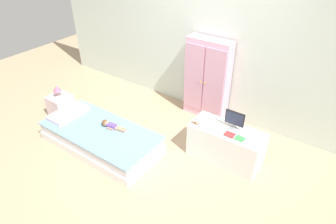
{
  "coord_description": "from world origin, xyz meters",
  "views": [
    {
      "loc": [
        2.0,
        -2.41,
        2.8
      ],
      "look_at": [
        0.05,
        0.35,
        0.59
      ],
      "focal_mm": 31.68,
      "sensor_mm": 36.0,
      "label": 1
    }
  ],
  "objects_px": {
    "rocking_horse_toy": "(196,120)",
    "book_green": "(240,139)",
    "doll": "(109,125)",
    "book_red": "(230,135)",
    "nightstand": "(61,106)",
    "bed": "(101,138)",
    "tv_monitor": "(235,119)",
    "table_lamp": "(57,89)",
    "wardrobe": "(207,79)",
    "tv_stand": "(225,144)"
  },
  "relations": [
    {
      "from": "rocking_horse_toy",
      "to": "book_red",
      "type": "relative_size",
      "value": 0.93
    },
    {
      "from": "bed",
      "to": "tv_monitor",
      "type": "relative_size",
      "value": 6.72
    },
    {
      "from": "nightstand",
      "to": "book_red",
      "type": "relative_size",
      "value": 2.88
    },
    {
      "from": "table_lamp",
      "to": "wardrobe",
      "type": "relative_size",
      "value": 0.15
    },
    {
      "from": "book_green",
      "to": "rocking_horse_toy",
      "type": "bearing_deg",
      "value": -176.62
    },
    {
      "from": "wardrobe",
      "to": "rocking_horse_toy",
      "type": "height_order",
      "value": "wardrobe"
    },
    {
      "from": "nightstand",
      "to": "tv_stand",
      "type": "distance_m",
      "value": 2.79
    },
    {
      "from": "bed",
      "to": "tv_stand",
      "type": "bearing_deg",
      "value": 25.98
    },
    {
      "from": "bed",
      "to": "table_lamp",
      "type": "xyz_separation_m",
      "value": [
        -1.14,
        0.19,
        0.36
      ]
    },
    {
      "from": "doll",
      "to": "nightstand",
      "type": "distance_m",
      "value": 1.21
    },
    {
      "from": "nightstand",
      "to": "table_lamp",
      "type": "height_order",
      "value": "table_lamp"
    },
    {
      "from": "bed",
      "to": "rocking_horse_toy",
      "type": "height_order",
      "value": "rocking_horse_toy"
    },
    {
      "from": "tv_monitor",
      "to": "book_red",
      "type": "bearing_deg",
      "value": -81.26
    },
    {
      "from": "bed",
      "to": "doll",
      "type": "xyz_separation_m",
      "value": [
        0.07,
        0.13,
        0.18
      ]
    },
    {
      "from": "wardrobe",
      "to": "book_green",
      "type": "bearing_deg",
      "value": -43.19
    },
    {
      "from": "wardrobe",
      "to": "book_red",
      "type": "distance_m",
      "value": 1.26
    },
    {
      "from": "rocking_horse_toy",
      "to": "book_green",
      "type": "relative_size",
      "value": 1.01
    },
    {
      "from": "bed",
      "to": "book_green",
      "type": "height_order",
      "value": "book_green"
    },
    {
      "from": "tv_stand",
      "to": "bed",
      "type": "bearing_deg",
      "value": -154.02
    },
    {
      "from": "bed",
      "to": "table_lamp",
      "type": "height_order",
      "value": "table_lamp"
    },
    {
      "from": "wardrobe",
      "to": "book_red",
      "type": "xyz_separation_m",
      "value": [
        0.85,
        -0.93,
        -0.16
      ]
    },
    {
      "from": "bed",
      "to": "rocking_horse_toy",
      "type": "distance_m",
      "value": 1.41
    },
    {
      "from": "book_green",
      "to": "doll",
      "type": "bearing_deg",
      "value": -162.31
    },
    {
      "from": "doll",
      "to": "rocking_horse_toy",
      "type": "xyz_separation_m",
      "value": [
        1.12,
        0.52,
        0.23
      ]
    },
    {
      "from": "tv_stand",
      "to": "table_lamp",
      "type": "bearing_deg",
      "value": -167.87
    },
    {
      "from": "table_lamp",
      "to": "bed",
      "type": "bearing_deg",
      "value": -9.43
    },
    {
      "from": "bed",
      "to": "book_red",
      "type": "bearing_deg",
      "value": 22.26
    },
    {
      "from": "doll",
      "to": "nightstand",
      "type": "bearing_deg",
      "value": 177.11
    },
    {
      "from": "tv_stand",
      "to": "book_red",
      "type": "distance_m",
      "value": 0.28
    },
    {
      "from": "book_red",
      "to": "nightstand",
      "type": "bearing_deg",
      "value": -170.03
    },
    {
      "from": "wardrobe",
      "to": "table_lamp",
      "type": "bearing_deg",
      "value": -144.02
    },
    {
      "from": "doll",
      "to": "table_lamp",
      "type": "height_order",
      "value": "table_lamp"
    },
    {
      "from": "doll",
      "to": "tv_stand",
      "type": "bearing_deg",
      "value": 23.03
    },
    {
      "from": "nightstand",
      "to": "tv_stand",
      "type": "relative_size",
      "value": 0.37
    },
    {
      "from": "bed",
      "to": "rocking_horse_toy",
      "type": "relative_size",
      "value": 14.79
    },
    {
      "from": "nightstand",
      "to": "doll",
      "type": "bearing_deg",
      "value": -2.89
    },
    {
      "from": "doll",
      "to": "rocking_horse_toy",
      "type": "bearing_deg",
      "value": 24.79
    },
    {
      "from": "book_red",
      "to": "book_green",
      "type": "height_order",
      "value": "same"
    },
    {
      "from": "nightstand",
      "to": "rocking_horse_toy",
      "type": "bearing_deg",
      "value": 11.1
    },
    {
      "from": "wardrobe",
      "to": "book_red",
      "type": "relative_size",
      "value": 10.43
    },
    {
      "from": "tv_stand",
      "to": "tv_monitor",
      "type": "height_order",
      "value": "tv_monitor"
    },
    {
      "from": "nightstand",
      "to": "book_green",
      "type": "relative_size",
      "value": 3.13
    },
    {
      "from": "wardrobe",
      "to": "book_green",
      "type": "distance_m",
      "value": 1.36
    },
    {
      "from": "tv_stand",
      "to": "tv_monitor",
      "type": "xyz_separation_m",
      "value": [
        0.05,
        0.07,
        0.39
      ]
    },
    {
      "from": "bed",
      "to": "nightstand",
      "type": "distance_m",
      "value": 1.15
    },
    {
      "from": "rocking_horse_toy",
      "to": "book_green",
      "type": "xyz_separation_m",
      "value": [
        0.62,
        0.04,
        -0.05
      ]
    },
    {
      "from": "table_lamp",
      "to": "book_green",
      "type": "relative_size",
      "value": 1.69
    },
    {
      "from": "tv_stand",
      "to": "rocking_horse_toy",
      "type": "xyz_separation_m",
      "value": [
        -0.4,
        -0.13,
        0.3
      ]
    },
    {
      "from": "wardrobe",
      "to": "nightstand",
      "type": "bearing_deg",
      "value": -144.02
    },
    {
      "from": "tv_stand",
      "to": "rocking_horse_toy",
      "type": "height_order",
      "value": "rocking_horse_toy"
    }
  ]
}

